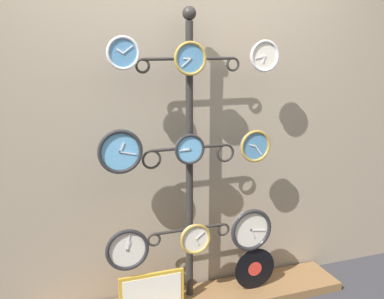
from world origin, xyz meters
name	(u,v)px	position (x,y,z in m)	size (l,w,h in m)	color
shop_wall	(181,101)	(0.00, 0.57, 1.40)	(4.40, 0.04, 2.80)	gray
display_stand	(189,198)	(0.00, 0.41, 0.77)	(0.68, 0.37, 1.99)	#282623
clock_top_left	(123,53)	(-0.43, 0.31, 1.72)	(0.19, 0.04, 0.19)	#4C84B2
clock_top_center	(190,58)	(-0.03, 0.32, 1.68)	(0.21, 0.04, 0.21)	#4C84B2
clock_top_right	(264,56)	(0.48, 0.33, 1.69)	(0.20, 0.04, 0.20)	silver
clock_middle_left	(120,152)	(-0.47, 0.32, 1.15)	(0.27, 0.04, 0.27)	#60A8DB
clock_middle_center	(189,149)	(-0.03, 0.33, 1.12)	(0.20, 0.04, 0.20)	#60A8DB
clock_middle_right	(255,146)	(0.43, 0.33, 1.11)	(0.22, 0.04, 0.22)	#4C84B2
clock_bottom_left	(127,250)	(-0.45, 0.30, 0.52)	(0.28, 0.04, 0.28)	silver
clock_bottom_center	(195,239)	(0.01, 0.32, 0.51)	(0.21, 0.04, 0.21)	silver
clock_bottom_right	(251,230)	(0.42, 0.32, 0.52)	(0.30, 0.04, 0.30)	silver
vinyl_record	(255,269)	(0.46, 0.33, 0.21)	(0.31, 0.01, 0.31)	black
picture_frame	(152,292)	(-0.29, 0.31, 0.19)	(0.43, 0.02, 0.26)	gold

